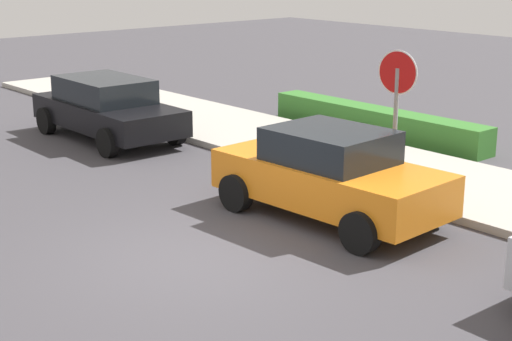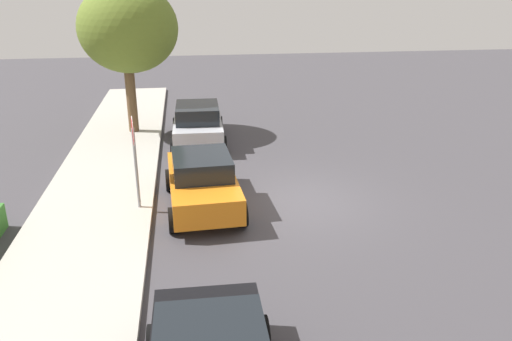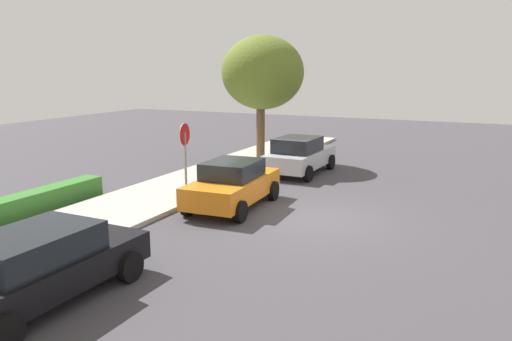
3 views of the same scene
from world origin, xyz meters
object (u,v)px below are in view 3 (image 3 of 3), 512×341
at_px(parked_car_silver, 300,155).
at_px(street_tree_near_corner, 263,73).
at_px(parked_car_black, 38,266).
at_px(stop_sign, 185,148).
at_px(parked_car_orange, 233,184).

xyz_separation_m(parked_car_silver, street_tree_near_corner, (1.53, 2.40, 3.33)).
relative_size(parked_car_silver, street_tree_near_corner, 0.71).
bearing_deg(parked_car_silver, parked_car_black, 178.80).
bearing_deg(stop_sign, parked_car_silver, -16.94).
bearing_deg(stop_sign, parked_car_black, -168.32).
bearing_deg(parked_car_orange, street_tree_near_corner, 17.56).
xyz_separation_m(stop_sign, parked_car_silver, (5.84, -1.78, -1.02)).
distance_m(parked_car_black, street_tree_near_corner, 15.18).
xyz_separation_m(parked_car_orange, parked_car_black, (-7.34, 0.19, -0.01)).
bearing_deg(parked_car_orange, stop_sign, 92.39).
distance_m(parked_car_silver, parked_car_black, 13.11).
height_order(parked_car_silver, parked_car_black, parked_car_silver).
xyz_separation_m(parked_car_orange, street_tree_near_corner, (7.31, 2.31, 3.35)).
bearing_deg(parked_car_silver, stop_sign, 163.06).
bearing_deg(street_tree_near_corner, parked_car_silver, -122.61).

